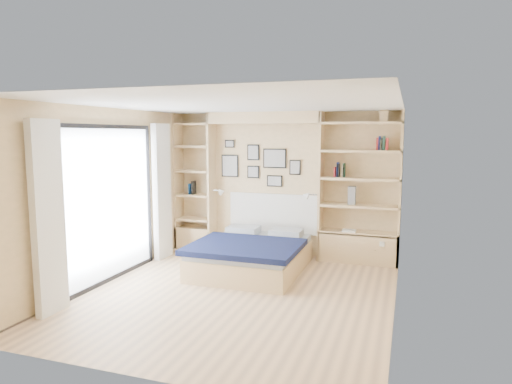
% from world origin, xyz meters
% --- Properties ---
extents(ground, '(4.50, 4.50, 0.00)m').
position_xyz_m(ground, '(0.00, 0.00, 0.00)').
color(ground, '#E4BA88').
rests_on(ground, ground).
extents(room_shell, '(4.50, 4.50, 4.50)m').
position_xyz_m(room_shell, '(-0.39, 1.52, 1.08)').
color(room_shell, '#E2BC86').
rests_on(room_shell, ground).
extents(bed, '(1.62, 2.15, 1.07)m').
position_xyz_m(bed, '(-0.18, 1.10, 0.27)').
color(bed, '#D9BC84').
rests_on(bed, ground).
extents(photo_gallery, '(1.48, 0.02, 0.82)m').
position_xyz_m(photo_gallery, '(-0.45, 2.22, 1.60)').
color(photo_gallery, black).
rests_on(photo_gallery, ground).
extents(reading_lamps, '(1.92, 0.12, 0.15)m').
position_xyz_m(reading_lamps, '(-0.30, 2.00, 1.10)').
color(reading_lamps, silver).
rests_on(reading_lamps, ground).
extents(shelf_decor, '(3.53, 0.23, 2.03)m').
position_xyz_m(shelf_decor, '(1.17, 2.07, 1.71)').
color(shelf_decor, '#A51E1E').
rests_on(shelf_decor, ground).
extents(deck, '(3.20, 4.00, 0.05)m').
position_xyz_m(deck, '(-3.60, 0.00, 0.00)').
color(deck, brown).
rests_on(deck, ground).
extents(deck_chair, '(0.62, 0.85, 0.78)m').
position_xyz_m(deck_chair, '(-3.89, -0.16, 0.37)').
color(deck_chair, tan).
rests_on(deck_chair, ground).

